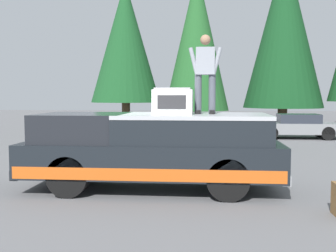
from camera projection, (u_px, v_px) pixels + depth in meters
name	position (u px, v px, depth m)	size (l,w,h in m)	color
ground_plane	(137.00, 184.00, 9.44)	(90.00, 90.00, 0.00)	slate
pickup_truck	(152.00, 149.00, 8.85)	(2.01, 5.54, 1.65)	black
compressor_unit	(173.00, 101.00, 8.68)	(0.65, 0.84, 0.56)	silver
person_on_truck_bed	(205.00, 72.00, 8.72)	(0.29, 0.72, 1.69)	#4C515B
parked_car_grey	(297.00, 126.00, 19.34)	(1.64, 4.10, 1.16)	gray
parked_car_navy	(188.00, 125.00, 19.80)	(1.64, 4.10, 1.16)	navy
conifer_left	(284.00, 29.00, 24.42)	(4.77, 4.77, 10.73)	#4C3826
conifer_center_left	(197.00, 40.00, 23.91)	(3.81, 3.81, 9.42)	#4C3826
conifer_center_right	(125.00, 42.00, 24.39)	(4.16, 4.16, 8.86)	#4C3826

